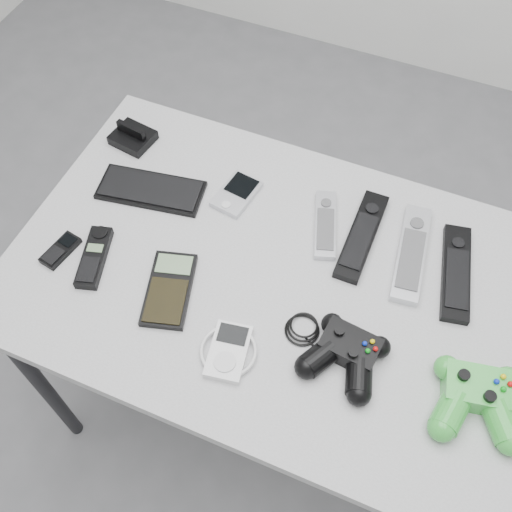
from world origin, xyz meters
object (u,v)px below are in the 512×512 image
at_px(remote_silver_a, 325,224).
at_px(controller_green, 478,397).
at_px(mp3_player, 228,351).
at_px(calculator, 169,289).
at_px(remote_black_a, 362,235).
at_px(pda, 236,194).
at_px(mobile_phone, 60,250).
at_px(controller_black, 346,353).
at_px(remote_black_b, 456,272).
at_px(remote_silver_b, 411,253).
at_px(pda_keyboard, 151,190).
at_px(desk, 276,291).
at_px(cordless_handset, 94,257).

distance_m(remote_silver_a, controller_green, 0.45).
bearing_deg(mp3_player, remote_silver_a, 68.93).
relative_size(remote_silver_a, calculator, 1.02).
bearing_deg(remote_black_a, pda, 179.34).
xyz_separation_m(mobile_phone, controller_black, (0.61, 0.00, 0.02)).
height_order(remote_silver_a, remote_black_b, remote_black_b).
distance_m(remote_silver_b, mobile_phone, 0.71).
relative_size(remote_black_a, calculator, 1.36).
height_order(remote_black_b, remote_silver_b, remote_silver_b).
bearing_deg(remote_silver_b, calculator, -154.38).
xyz_separation_m(mobile_phone, controller_green, (0.84, 0.01, 0.02)).
height_order(pda_keyboard, remote_black_b, remote_black_b).
xyz_separation_m(remote_silver_a, controller_green, (0.36, -0.26, 0.02)).
bearing_deg(controller_black, calculator, -173.60).
xyz_separation_m(pda_keyboard, calculator, (0.15, -0.21, 0.00)).
distance_m(desk, controller_green, 0.44).
height_order(calculator, mp3_player, mp3_player).
relative_size(desk, remote_black_b, 4.82).
height_order(remote_silver_b, calculator, remote_silver_b).
relative_size(remote_black_a, cordless_handset, 1.60).
bearing_deg(controller_black, pda, 147.76).
relative_size(pda_keyboard, remote_silver_a, 1.34).
distance_m(desk, pda, 0.23).
bearing_deg(controller_green, remote_silver_b, 113.87).
distance_m(remote_black_a, remote_silver_b, 0.11).
bearing_deg(remote_black_b, desk, -167.87).
xyz_separation_m(remote_black_a, remote_black_b, (0.20, -0.01, -0.00)).
distance_m(remote_black_a, remote_black_b, 0.20).
distance_m(remote_black_a, cordless_handset, 0.55).
relative_size(pda, remote_silver_a, 0.64).
height_order(desk, pda_keyboard, pda_keyboard).
distance_m(pda_keyboard, mobile_phone, 0.23).
bearing_deg(mobile_phone, remote_silver_b, 32.44).
bearing_deg(pda_keyboard, remote_black_b, -5.58).
bearing_deg(mp3_player, remote_black_b, 33.85).
distance_m(pda_keyboard, cordless_handset, 0.20).
xyz_separation_m(remote_black_a, mobile_phone, (-0.55, -0.27, -0.00)).
bearing_deg(controller_black, mobile_phone, -173.16).
bearing_deg(remote_black_b, controller_black, -130.76).
bearing_deg(remote_silver_a, cordless_handset, -165.33).
height_order(desk, controller_black, controller_black).
bearing_deg(controller_green, mobile_phone, 169.58).
bearing_deg(remote_silver_b, controller_green, -61.99).
height_order(desk, pda, pda).
relative_size(remote_silver_b, calculator, 1.40).
height_order(remote_black_a, calculator, remote_black_a).
bearing_deg(mp3_player, cordless_handset, 156.53).
distance_m(calculator, controller_green, 0.59).
distance_m(remote_black_b, cordless_handset, 0.72).
height_order(desk, remote_silver_b, remote_silver_b).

